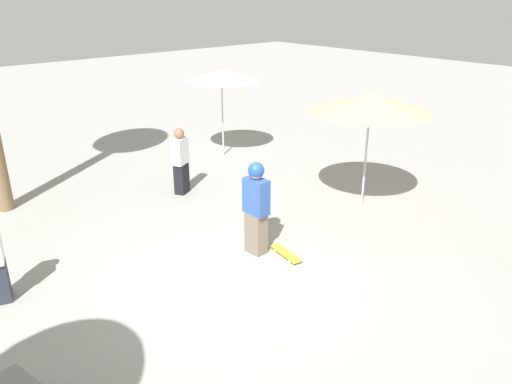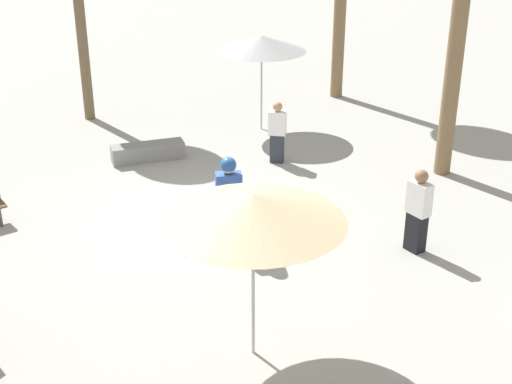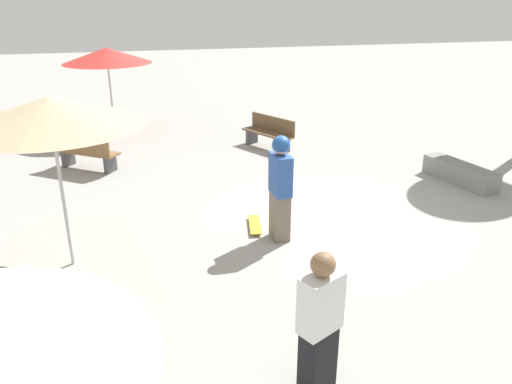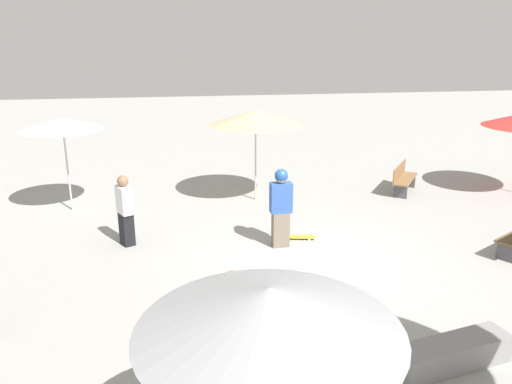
{
  "view_description": "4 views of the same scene",
  "coord_description": "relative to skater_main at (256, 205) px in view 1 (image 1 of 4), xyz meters",
  "views": [
    {
      "loc": [
        4.71,
        5.89,
        4.77
      ],
      "look_at": [
        -1.19,
        -0.73,
        1.14
      ],
      "focal_mm": 35.0,
      "sensor_mm": 36.0,
      "label": 1
    },
    {
      "loc": [
        -13.16,
        0.51,
        6.68
      ],
      "look_at": [
        -1.47,
        -0.96,
        1.33
      ],
      "focal_mm": 50.0,
      "sensor_mm": 36.0,
      "label": 2
    },
    {
      "loc": [
        -3.29,
        -7.92,
        3.99
      ],
      "look_at": [
        -1.36,
        -0.3,
        0.82
      ],
      "focal_mm": 35.0,
      "sensor_mm": 36.0,
      "label": 3
    },
    {
      "loc": [
        9.42,
        -2.71,
        4.71
      ],
      "look_at": [
        -1.05,
        -1.06,
        1.32
      ],
      "focal_mm": 35.0,
      "sensor_mm": 36.0,
      "label": 4
    }
  ],
  "objects": [
    {
      "name": "skater_main",
      "position": [
        0.0,
        0.0,
        0.0
      ],
      "size": [
        0.3,
        0.5,
        1.84
      ],
      "rotation": [
        0.0,
        0.0,
        1.6
      ],
      "color": "#726656",
      "rests_on": "ground_plane"
    },
    {
      "name": "shade_umbrella_white",
      "position": [
        -3.32,
        -5.24,
        1.42
      ],
      "size": [
        2.16,
        2.16,
        2.57
      ],
      "color": "#B7B7BC",
      "rests_on": "ground_plane"
    },
    {
      "name": "skateboard",
      "position": [
        -0.31,
        0.51,
        -0.93
      ],
      "size": [
        0.34,
        0.82,
        0.07
      ],
      "rotation": [
        0.0,
        0.0,
        1.39
      ],
      "color": "gold",
      "rests_on": "ground_plane"
    },
    {
      "name": "bystander_far",
      "position": [
        -0.64,
        -3.5,
        -0.16
      ],
      "size": [
        0.52,
        0.43,
        1.67
      ],
      "rotation": [
        0.0,
        0.0,
        3.61
      ],
      "color": "black",
      "rests_on": "ground_plane"
    },
    {
      "name": "shade_umbrella_tan",
      "position": [
        -3.41,
        -0.05,
        1.44
      ],
      "size": [
        2.64,
        2.64,
        2.64
      ],
      "color": "#B7B7BC",
      "rests_on": "ground_plane"
    },
    {
      "name": "ground_plane",
      "position": [
        0.99,
        0.5,
        -0.99
      ],
      "size": [
        60.0,
        60.0,
        0.0
      ],
      "primitive_type": "plane",
      "color": "#9E9E99"
    }
  ]
}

